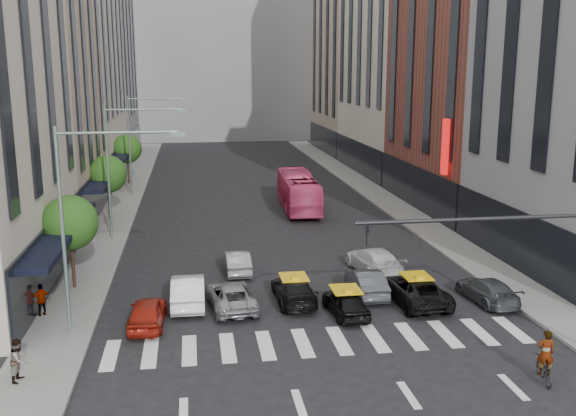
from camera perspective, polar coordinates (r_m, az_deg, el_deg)
name	(u,v)px	position (r m, az deg, el deg)	size (l,w,h in m)	color
ground	(333,357)	(26.85, 4.04, -13.04)	(160.00, 160.00, 0.00)	black
sidewalk_left	(120,209)	(55.19, -14.72, -0.07)	(3.00, 96.00, 0.15)	slate
sidewalk_right	(386,201)	(57.42, 8.73, 0.66)	(3.00, 96.00, 0.15)	slate
building_left_b	(33,62)	(52.94, -21.72, 11.98)	(8.00, 16.00, 24.00)	tan
building_left_c	(70,3)	(70.92, -18.80, 16.90)	(8.00, 20.00, 36.00)	beige
building_left_d	(98,41)	(89.49, -16.54, 14.01)	(8.00, 18.00, 30.00)	gray
building_right_b	(468,50)	(55.44, 15.71, 13.39)	(8.00, 18.00, 26.00)	brown
building_right_d	(352,50)	(91.50, 5.75, 13.76)	(8.00, 18.00, 28.00)	tan
building_far	(221,28)	(109.00, -5.96, 15.61)	(30.00, 10.00, 36.00)	gray
tree_near	(70,223)	(35.13, -18.81, -1.26)	(2.88, 2.88, 4.95)	black
tree_mid	(108,174)	(50.67, -15.73, 2.92)	(2.88, 2.88, 4.95)	black
tree_far	(127,149)	(66.43, -14.10, 5.12)	(2.88, 2.88, 4.95)	black
streetlamp_near	(84,203)	(28.59, -17.69, 0.46)	(5.38, 0.25, 9.00)	gray
streetlamp_mid	(122,154)	(44.26, -14.56, 4.64)	(5.38, 0.25, 9.00)	gray
streetlamp_far	(140,132)	(60.10, -13.06, 6.62)	(5.38, 0.25, 9.00)	gray
traffic_signal	(531,250)	(27.12, 20.77, -3.49)	(10.10, 0.20, 6.00)	black
liberty_sign	(445,147)	(47.57, 13.80, 5.30)	(0.30, 0.70, 4.00)	red
car_red	(147,312)	(30.13, -12.40, -9.04)	(1.57, 3.91, 1.33)	maroon
car_white_front	(188,290)	(32.33, -8.87, -7.24)	(1.60, 4.58, 1.51)	white
car_silver	(232,296)	(31.68, -5.04, -7.78)	(2.09, 4.54, 1.26)	gray
taxi_left	(294,290)	(32.31, 0.52, -7.29)	(1.83, 4.50, 1.31)	black
taxi_center	(346,303)	(30.82, 5.14, -8.37)	(1.49, 3.71, 1.26)	black
car_grey_mid	(366,282)	(33.56, 6.97, -6.58)	(1.44, 4.13, 1.36)	#404348
taxi_right	(416,290)	(32.83, 11.27, -7.14)	(2.30, 4.99, 1.39)	black
car_grey_curb	(487,290)	(33.90, 17.27, -6.99)	(1.71, 4.21, 1.22)	#3F4347
car_row2_left	(237,262)	(37.05, -4.54, -4.76)	(1.36, 3.91, 1.29)	#A5A5AB
car_row2_right	(374,261)	(37.16, 7.62, -4.65)	(2.03, 5.00, 1.45)	silver
bus	(298,191)	(53.43, 0.91, 1.51)	(2.54, 10.85, 3.02)	#E14277
motorcycle	(544,370)	(26.52, 21.81, -13.19)	(0.60, 1.73, 0.91)	black
rider	(547,336)	(25.99, 22.04, -10.52)	(0.64, 0.42, 1.77)	gray
pedestrian_near	(19,360)	(26.24, -22.81, -12.33)	(0.79, 0.62, 1.63)	gray
pedestrian_far	(41,300)	(32.35, -21.07, -7.62)	(0.90, 0.37, 1.53)	gray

